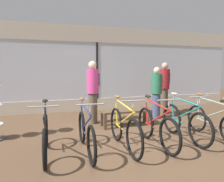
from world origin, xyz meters
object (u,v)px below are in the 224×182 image
Objects in this scene: bicycle_center_right at (156,127)px; customer_near_rack at (93,90)px; bicycle_center_left at (124,129)px; bicycle_right at (184,122)px; bicycle_left at (86,133)px; display_bench at (126,113)px; bicycle_far_left at (46,136)px; customer_by_window at (157,91)px; customer_mid_floor at (165,86)px; bicycle_far_right at (212,122)px.

customer_near_rack is (-0.90, 2.10, 0.60)m from bicycle_center_right.
bicycle_center_left is 1.00× the size of bicycle_right.
bicycle_left is 1.01× the size of bicycle_right.
bicycle_right is 1.65m from display_bench.
customer_by_window is (3.38, 1.98, 0.52)m from bicycle_far_left.
bicycle_center_left is at bearing -84.48° from customer_near_rack.
customer_near_rack is at bearing 95.52° from bicycle_center_left.
customer_mid_floor is at bearing 37.89° from bicycle_left.
bicycle_center_left is at bearing -3.37° from bicycle_left.
bicycle_far_right is 1.05× the size of customer_by_window.
display_bench is at bearing -33.67° from customer_near_rack.
bicycle_center_left is 0.96× the size of customer_mid_floor.
bicycle_far_left is at bearing 178.71° from bicycle_far_right.
bicycle_right reaches higher than bicycle_left.
customer_by_window reaches higher than bicycle_right.
bicycle_left is 2.18m from customer_near_rack.
customer_mid_floor reaches higher than bicycle_left.
customer_near_rack is at bearing -169.22° from customer_mid_floor.
display_bench is (2.12, 1.42, -0.00)m from bicycle_far_left.
bicycle_far_right is at bearing 1.62° from bicycle_center_right.
customer_by_window reaches higher than bicycle_far_right.
customer_by_window is (-0.29, 2.06, 0.52)m from bicycle_far_right.
bicycle_center_right is 1.55m from display_bench.
bicycle_far_left is at bearing 176.73° from bicycle_center_right.
customer_near_rack is (-0.20, 2.06, 0.59)m from bicycle_center_left.
customer_by_window is 0.80m from customer_mid_floor.
bicycle_center_left is at bearing -134.11° from customer_mid_floor.
customer_mid_floor is at bearing 45.89° from bicycle_center_left.
customer_mid_floor is (3.25, 2.53, 0.61)m from bicycle_left.
customer_near_rack is at bearing 56.95° from bicycle_far_left.
display_bench is 1.18m from customer_near_rack.
customer_by_window is at bearing 30.38° from bicycle_far_left.
customer_near_rack is (1.29, 1.98, 0.62)m from bicycle_far_left.
customer_by_window is at bearing 0.05° from customer_near_rack.
customer_near_rack reaches higher than customer_by_window.
customer_near_rack is at bearing 146.33° from display_bench.
bicycle_center_left is 3.63m from customer_mid_floor.
bicycle_center_right is 2.47m from customer_by_window.
customer_mid_floor is at bearing 67.73° from bicycle_right.
bicycle_left is (0.73, -0.04, 0.01)m from bicycle_far_left.
bicycle_center_right is at bearing -87.61° from display_bench.
bicycle_right reaches higher than bicycle_far_left.
bicycle_left is 1.25× the size of display_bench.
bicycle_center_left is at bearing -176.56° from bicycle_right.
bicycle_center_left is 0.95× the size of customer_near_rack.
display_bench is 1.47m from customer_by_window.
bicycle_far_left is 3.67m from bicycle_far_right.
bicycle_center_right is 0.93× the size of customer_mid_floor.
bicycle_far_left is 0.99× the size of bicycle_center_right.
bicycle_left is at bearing 176.67° from bicycle_center_right.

